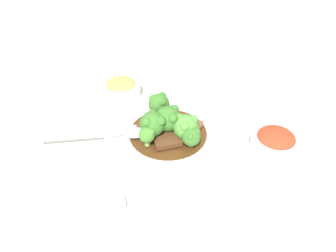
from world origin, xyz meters
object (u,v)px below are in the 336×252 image
object	(u,v)px
beef_strip_3	(186,124)
broccoli_floret_1	(154,124)
broccoli_floret_0	(170,119)
broccoli_floret_5	(186,126)
side_bowl_appetizer	(121,88)
beef_strip_0	(162,123)
beef_strip_1	(167,141)
sauce_dish	(104,207)
side_bowl_kimchi	(275,143)
broccoli_floret_3	(159,104)
broccoli_floret_4	(147,134)
broccoli_floret_2	(191,136)
main_plate	(168,135)
beef_strip_2	(146,124)
serving_spoon	(125,133)

from	to	relation	value
beef_strip_3	broccoli_floret_1	xyz separation A→B (m)	(0.00, -0.08, 0.03)
broccoli_floret_0	broccoli_floret_1	world-z (taller)	broccoli_floret_1
broccoli_floret_5	side_bowl_appetizer	xyz separation A→B (m)	(-0.24, -0.04, -0.03)
beef_strip_3	broccoli_floret_0	bearing A→B (deg)	-91.21
beef_strip_0	beef_strip_1	world-z (taller)	beef_strip_1
sauce_dish	broccoli_floret_5	bearing A→B (deg)	109.27
side_bowl_kimchi	broccoli_floret_1	bearing A→B (deg)	-125.70
beef_strip_3	sauce_dish	bearing A→B (deg)	-65.77
broccoli_floret_3	broccoli_floret_5	world-z (taller)	same
beef_strip_1	broccoli_floret_4	bearing A→B (deg)	-109.91
broccoli_floret_0	side_bowl_kimchi	bearing A→B (deg)	47.95
beef_strip_0	beef_strip_3	bearing A→B (deg)	55.74
beef_strip_1	broccoli_floret_0	distance (m)	0.05
broccoli_floret_0	broccoli_floret_2	bearing A→B (deg)	14.29
broccoli_floret_0	broccoli_floret_4	bearing A→B (deg)	-77.24
beef_strip_1	broccoli_floret_1	world-z (taller)	broccoli_floret_1
broccoli_floret_1	beef_strip_1	bearing A→B (deg)	32.34
beef_strip_0	broccoli_floret_3	distance (m)	0.04
side_bowl_kimchi	sauce_dish	xyz separation A→B (m)	(-0.04, -0.35, -0.02)
main_plate	broccoli_floret_2	distance (m)	0.07
beef_strip_1	broccoli_floret_5	distance (m)	0.05
broccoli_floret_1	main_plate	bearing A→B (deg)	96.39
broccoli_floret_1	beef_strip_2	bearing A→B (deg)	177.52
main_plate	broccoli_floret_2	world-z (taller)	broccoli_floret_2
sauce_dish	beef_strip_2	bearing A→B (deg)	133.49
serving_spoon	beef_strip_2	bearing A→B (deg)	93.62
serving_spoon	beef_strip_3	bearing A→B (deg)	73.23
broccoli_floret_3	sauce_dish	bearing A→B (deg)	-49.90
side_bowl_appetizer	sauce_dish	size ratio (longest dim) A/B	1.28
broccoli_floret_3	side_bowl_kimchi	world-z (taller)	broccoli_floret_3
beef_strip_0	broccoli_floret_0	distance (m)	0.04
beef_strip_0	serving_spoon	bearing A→B (deg)	-96.00
beef_strip_0	beef_strip_3	size ratio (longest dim) A/B	0.72
side_bowl_kimchi	side_bowl_appetizer	bearing A→B (deg)	-151.77
beef_strip_0	serving_spoon	size ratio (longest dim) A/B	0.25
serving_spoon	sauce_dish	size ratio (longest dim) A/B	2.99
sauce_dish	broccoli_floret_4	bearing A→B (deg)	125.08
broccoli_floret_5	broccoli_floret_2	bearing A→B (deg)	-7.66
beef_strip_1	broccoli_floret_1	xyz separation A→B (m)	(-0.03, -0.02, 0.03)
main_plate	broccoli_floret_2	xyz separation A→B (m)	(0.06, 0.02, 0.03)
broccoli_floret_0	broccoli_floret_2	distance (m)	0.06
beef_strip_0	beef_strip_3	xyz separation A→B (m)	(0.03, 0.04, 0.00)
beef_strip_0	beef_strip_2	bearing A→B (deg)	-108.96
beef_strip_0	broccoli_floret_3	world-z (taller)	broccoli_floret_3
broccoli_floret_2	side_bowl_kimchi	xyz separation A→B (m)	(0.09, 0.15, -0.02)
beef_strip_0	beef_strip_2	size ratio (longest dim) A/B	1.10
broccoli_floret_0	broccoli_floret_4	world-z (taller)	broccoli_floret_0
beef_strip_1	side_bowl_kimchi	size ratio (longest dim) A/B	0.66
broccoli_floret_0	broccoli_floret_3	world-z (taller)	broccoli_floret_0
main_plate	beef_strip_2	size ratio (longest dim) A/B	5.25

